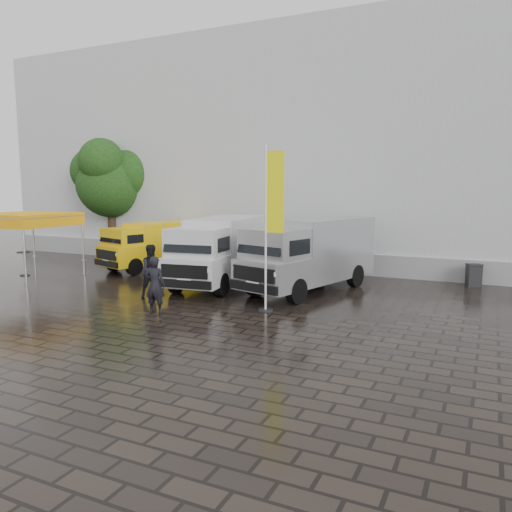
{
  "coord_description": "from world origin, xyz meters",
  "views": [
    {
      "loc": [
        7.63,
        -14.86,
        4.06
      ],
      "look_at": [
        -0.45,
        2.2,
        1.46
      ],
      "focal_mm": 35.0,
      "sensor_mm": 36.0,
      "label": 1
    }
  ],
  "objects_px": {
    "van_yellow": "(151,246)",
    "flagpole": "(271,219)",
    "van_white": "(219,252)",
    "person_tent": "(153,271)",
    "van_silver": "(309,255)",
    "wheelie_bin": "(474,275)",
    "canopy_tent": "(27,217)",
    "cocktail_table": "(24,264)",
    "person_front": "(155,285)"
  },
  "relations": [
    {
      "from": "flagpole",
      "to": "cocktail_table",
      "type": "xyz_separation_m",
      "value": [
        -13.05,
        1.28,
        -2.51
      ]
    },
    {
      "from": "van_yellow",
      "to": "person_tent",
      "type": "height_order",
      "value": "van_yellow"
    },
    {
      "from": "cocktail_table",
      "to": "person_front",
      "type": "relative_size",
      "value": 0.59
    },
    {
      "from": "van_white",
      "to": "cocktail_table",
      "type": "bearing_deg",
      "value": -175.61
    },
    {
      "from": "canopy_tent",
      "to": "person_front",
      "type": "relative_size",
      "value": 1.82
    },
    {
      "from": "canopy_tent",
      "to": "wheelie_bin",
      "type": "distance_m",
      "value": 19.46
    },
    {
      "from": "van_white",
      "to": "flagpole",
      "type": "bearing_deg",
      "value": -47.21
    },
    {
      "from": "van_white",
      "to": "van_silver",
      "type": "height_order",
      "value": "van_silver"
    },
    {
      "from": "van_yellow",
      "to": "wheelie_bin",
      "type": "bearing_deg",
      "value": 25.15
    },
    {
      "from": "van_silver",
      "to": "person_tent",
      "type": "relative_size",
      "value": 3.32
    },
    {
      "from": "flagpole",
      "to": "person_tent",
      "type": "xyz_separation_m",
      "value": [
        -4.84,
        0.1,
        -2.08
      ]
    },
    {
      "from": "person_tent",
      "to": "person_front",
      "type": "bearing_deg",
      "value": -111.24
    },
    {
      "from": "van_silver",
      "to": "canopy_tent",
      "type": "xyz_separation_m",
      "value": [
        -12.35,
        -2.66,
        1.33
      ]
    },
    {
      "from": "cocktail_table",
      "to": "person_tent",
      "type": "relative_size",
      "value": 0.56
    },
    {
      "from": "van_yellow",
      "to": "van_silver",
      "type": "height_order",
      "value": "van_silver"
    },
    {
      "from": "van_yellow",
      "to": "cocktail_table",
      "type": "xyz_separation_m",
      "value": [
        -4.25,
        -3.97,
        -0.6
      ]
    },
    {
      "from": "flagpole",
      "to": "van_silver",
      "type": "bearing_deg",
      "value": 89.27
    },
    {
      "from": "van_white",
      "to": "person_front",
      "type": "bearing_deg",
      "value": -91.34
    },
    {
      "from": "van_white",
      "to": "person_tent",
      "type": "distance_m",
      "value": 3.27
    },
    {
      "from": "van_silver",
      "to": "wheelie_bin",
      "type": "height_order",
      "value": "van_silver"
    },
    {
      "from": "van_white",
      "to": "person_front",
      "type": "relative_size",
      "value": 3.41
    },
    {
      "from": "canopy_tent",
      "to": "van_silver",
      "type": "bearing_deg",
      "value": 12.14
    },
    {
      "from": "canopy_tent",
      "to": "cocktail_table",
      "type": "distance_m",
      "value": 2.34
    },
    {
      "from": "van_yellow",
      "to": "person_front",
      "type": "height_order",
      "value": "van_yellow"
    },
    {
      "from": "canopy_tent",
      "to": "wheelie_bin",
      "type": "bearing_deg",
      "value": 19.59
    },
    {
      "from": "person_tent",
      "to": "wheelie_bin",
      "type": "bearing_deg",
      "value": -25.55
    },
    {
      "from": "van_silver",
      "to": "person_tent",
      "type": "height_order",
      "value": "van_silver"
    },
    {
      "from": "canopy_tent",
      "to": "person_front",
      "type": "height_order",
      "value": "canopy_tent"
    },
    {
      "from": "canopy_tent",
      "to": "flagpole",
      "type": "xyz_separation_m",
      "value": [
        12.3,
        -0.95,
        0.31
      ]
    },
    {
      "from": "van_silver",
      "to": "van_white",
      "type": "bearing_deg",
      "value": -157.53
    },
    {
      "from": "van_silver",
      "to": "person_tent",
      "type": "xyz_separation_m",
      "value": [
        -4.89,
        -3.5,
        -0.43
      ]
    },
    {
      "from": "cocktail_table",
      "to": "wheelie_bin",
      "type": "height_order",
      "value": "cocktail_table"
    },
    {
      "from": "van_silver",
      "to": "wheelie_bin",
      "type": "xyz_separation_m",
      "value": [
        5.86,
        3.82,
        -0.95
      ]
    },
    {
      "from": "canopy_tent",
      "to": "van_white",
      "type": "bearing_deg",
      "value": 14.47
    },
    {
      "from": "wheelie_bin",
      "to": "person_front",
      "type": "height_order",
      "value": "person_front"
    },
    {
      "from": "person_tent",
      "to": "van_silver",
      "type": "bearing_deg",
      "value": -24.19
    },
    {
      "from": "canopy_tent",
      "to": "flagpole",
      "type": "height_order",
      "value": "flagpole"
    },
    {
      "from": "cocktail_table",
      "to": "person_tent",
      "type": "distance_m",
      "value": 8.31
    },
    {
      "from": "van_white",
      "to": "person_tent",
      "type": "xyz_separation_m",
      "value": [
        -1.1,
        -3.06,
        -0.41
      ]
    },
    {
      "from": "cocktail_table",
      "to": "person_tent",
      "type": "xyz_separation_m",
      "value": [
        8.21,
        -1.17,
        0.43
      ]
    },
    {
      "from": "person_front",
      "to": "canopy_tent",
      "type": "bearing_deg",
      "value": -27.22
    },
    {
      "from": "van_silver",
      "to": "cocktail_table",
      "type": "distance_m",
      "value": 13.33
    },
    {
      "from": "van_white",
      "to": "person_tent",
      "type": "height_order",
      "value": "van_white"
    },
    {
      "from": "wheelie_bin",
      "to": "cocktail_table",
      "type": "bearing_deg",
      "value": 178.84
    },
    {
      "from": "van_white",
      "to": "person_tent",
      "type": "relative_size",
      "value": 3.26
    },
    {
      "from": "van_white",
      "to": "wheelie_bin",
      "type": "xyz_separation_m",
      "value": [
        9.65,
        4.27,
        -0.92
      ]
    },
    {
      "from": "flagpole",
      "to": "cocktail_table",
      "type": "relative_size",
      "value": 4.92
    },
    {
      "from": "van_yellow",
      "to": "flagpole",
      "type": "relative_size",
      "value": 0.92
    },
    {
      "from": "flagpole",
      "to": "person_front",
      "type": "bearing_deg",
      "value": -149.57
    },
    {
      "from": "person_front",
      "to": "person_tent",
      "type": "height_order",
      "value": "person_tent"
    }
  ]
}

